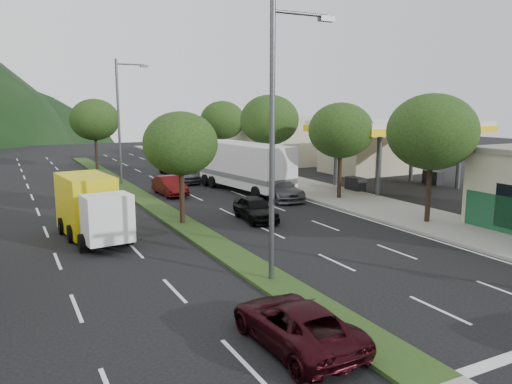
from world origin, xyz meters
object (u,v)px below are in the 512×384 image
tree_r_b (432,132)px  streetlight_near (277,130)px  car_queue_e (184,174)px  tree_r_c (341,131)px  car_queue_d (178,168)px  tree_med_far (95,120)px  box_truck (91,209)px  tree_med_near (181,144)px  car_queue_f (181,161)px  car_queue_b (278,188)px  car_queue_a (255,209)px  tree_r_e (222,120)px  streetlight_mid (121,116)px  car_queue_c (170,186)px  motorhome (245,166)px  tree_r_d (269,120)px  suv_maroon (295,324)px

tree_r_b → streetlight_near: (-11.79, -4.00, 0.55)m
car_queue_e → tree_r_c: bearing=-63.4°
car_queue_d → car_queue_e: (-1.16, -5.00, 0.07)m
tree_r_c → car_queue_e: size_ratio=1.53×
car_queue_e → streetlight_near: bearing=-104.7°
tree_med_far → box_truck: size_ratio=1.09×
tree_med_near → car_queue_f: size_ratio=1.31×
tree_med_near → car_queue_b: tree_med_near is taller
car_queue_a → tree_med_near: bearing=172.8°
tree_med_near → car_queue_f: tree_med_near is taller
tree_r_c → car_queue_f: (-3.77, 22.42, -4.08)m
car_queue_d → car_queue_e: car_queue_e is taller
streetlight_near → tree_r_e: bearing=69.8°
tree_med_near → car_queue_b: bearing=26.1°
streetlight_mid → tree_med_near: bearing=-90.8°
tree_med_near → streetlight_mid: bearing=89.2°
car_queue_c → motorhome: 5.81m
tree_r_c → car_queue_f: 23.10m
tree_r_d → car_queue_a: (-7.99, -12.90, -4.50)m
tree_med_near → streetlight_near: streetlight_near is taller
tree_r_b → suv_maroon: (-13.85, -8.67, -4.41)m
tree_r_c → car_queue_a: size_ratio=1.62×
suv_maroon → motorhome: size_ratio=0.47×
tree_r_c → car_queue_d: (-5.86, 17.10, -4.09)m
tree_r_e → tree_r_d: bearing=-90.0°
car_queue_f → motorhome: bearing=-97.7°
box_truck → motorhome: motorhome is taller
streetlight_mid → tree_med_far: bearing=91.1°
tree_r_c → tree_r_e: 20.00m
tree_r_c → car_queue_c: tree_r_c is taller
car_queue_b → box_truck: size_ratio=0.83×
tree_r_c → tree_med_far: bearing=116.6°
car_queue_a → suv_maroon: bearing=-107.6°
tree_r_d → streetlight_mid: (-11.79, 3.00, 0.40)m
tree_r_e → car_queue_f: (-3.77, 2.42, -4.23)m
car_queue_a → car_queue_f: (4.22, 25.32, -0.01)m
car_queue_a → box_truck: (-8.87, 0.38, 0.75)m
tree_r_d → box_truck: bearing=-143.4°
car_queue_f → motorhome: motorhome is taller
tree_r_b → car_queue_c: tree_r_b is taller
streetlight_mid → suv_maroon: (-2.05, -29.67, -4.95)m
tree_r_c → car_queue_f: bearing=99.5°
tree_r_d → motorhome: size_ratio=0.74×
tree_med_far → motorhome: tree_med_far is taller
car_queue_a → car_queue_b: bearing=54.4°
car_queue_d → car_queue_f: 5.72m
tree_r_c → car_queue_e: 14.56m
tree_med_near → tree_med_far: bearing=90.0°
tree_med_far → car_queue_d: 10.21m
tree_med_near → car_queue_a: 5.56m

